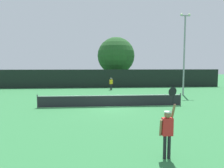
{
  "coord_description": "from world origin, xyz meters",
  "views": [
    {
      "loc": [
        -1.35,
        -16.81,
        3.36
      ],
      "look_at": [
        0.37,
        3.44,
        1.57
      ],
      "focal_mm": 33.35,
      "sensor_mm": 36.0,
      "label": 1
    }
  ],
  "objects_px": {
    "player_serving": "(167,127)",
    "tennis_ball": "(102,102)",
    "light_pole": "(184,50)",
    "parked_car_far": "(159,80)",
    "player_receiving": "(111,83)",
    "parked_car_mid": "(110,80)",
    "parked_car_near": "(86,79)",
    "large_tree": "(116,56)"
  },
  "relations": [
    {
      "from": "player_serving",
      "to": "tennis_ball",
      "type": "xyz_separation_m",
      "value": [
        -1.88,
        11.87,
        -1.12
      ]
    },
    {
      "from": "light_pole",
      "to": "parked_car_far",
      "type": "height_order",
      "value": "light_pole"
    },
    {
      "from": "player_receiving",
      "to": "light_pole",
      "type": "xyz_separation_m",
      "value": [
        7.84,
        -5.73,
        4.16
      ]
    },
    {
      "from": "tennis_ball",
      "to": "parked_car_mid",
      "type": "height_order",
      "value": "parked_car_mid"
    },
    {
      "from": "parked_car_mid",
      "to": "parked_car_near",
      "type": "bearing_deg",
      "value": 153.72
    },
    {
      "from": "parked_car_near",
      "to": "parked_car_mid",
      "type": "height_order",
      "value": "same"
    },
    {
      "from": "player_serving",
      "to": "parked_car_near",
      "type": "relative_size",
      "value": 0.59
    },
    {
      "from": "player_receiving",
      "to": "parked_car_mid",
      "type": "height_order",
      "value": "parked_car_mid"
    },
    {
      "from": "player_serving",
      "to": "parked_car_near",
      "type": "distance_m",
      "value": 33.71
    },
    {
      "from": "light_pole",
      "to": "parked_car_near",
      "type": "height_order",
      "value": "light_pole"
    },
    {
      "from": "parked_car_far",
      "to": "parked_car_mid",
      "type": "bearing_deg",
      "value": 178.76
    },
    {
      "from": "tennis_ball",
      "to": "parked_car_near",
      "type": "xyz_separation_m",
      "value": [
        -2.4,
        21.56,
        0.74
      ]
    },
    {
      "from": "parked_car_near",
      "to": "light_pole",
      "type": "bearing_deg",
      "value": -49.66
    },
    {
      "from": "tennis_ball",
      "to": "player_receiving",
      "type": "bearing_deg",
      "value": 80.64
    },
    {
      "from": "large_tree",
      "to": "light_pole",
      "type": "bearing_deg",
      "value": -64.92
    },
    {
      "from": "parked_car_mid",
      "to": "large_tree",
      "type": "bearing_deg",
      "value": -52.5
    },
    {
      "from": "tennis_ball",
      "to": "parked_car_far",
      "type": "xyz_separation_m",
      "value": [
        11.15,
        18.26,
        0.74
      ]
    },
    {
      "from": "tennis_ball",
      "to": "light_pole",
      "type": "relative_size",
      "value": 0.01
    },
    {
      "from": "large_tree",
      "to": "parked_car_near",
      "type": "bearing_deg",
      "value": 143.51
    },
    {
      "from": "tennis_ball",
      "to": "light_pole",
      "type": "height_order",
      "value": "light_pole"
    },
    {
      "from": "light_pole",
      "to": "parked_car_near",
      "type": "xyz_separation_m",
      "value": [
        -11.84,
        17.62,
        -4.39
      ]
    },
    {
      "from": "light_pole",
      "to": "large_tree",
      "type": "height_order",
      "value": "light_pole"
    },
    {
      "from": "parked_car_mid",
      "to": "parked_car_far",
      "type": "relative_size",
      "value": 1.01
    },
    {
      "from": "player_receiving",
      "to": "parked_car_mid",
      "type": "xyz_separation_m",
      "value": [
        0.54,
        9.25,
        -0.23
      ]
    },
    {
      "from": "player_receiving",
      "to": "large_tree",
      "type": "distance_m",
      "value": 8.94
    },
    {
      "from": "player_serving",
      "to": "large_tree",
      "type": "xyz_separation_m",
      "value": [
        1.21,
        29.37,
        3.93
      ]
    },
    {
      "from": "parked_car_mid",
      "to": "parked_car_far",
      "type": "xyz_separation_m",
      "value": [
        9.01,
        -0.67,
        0.0
      ]
    },
    {
      "from": "parked_car_far",
      "to": "light_pole",
      "type": "bearing_deg",
      "value": -93.86
    },
    {
      "from": "player_receiving",
      "to": "parked_car_near",
      "type": "relative_size",
      "value": 0.38
    },
    {
      "from": "large_tree",
      "to": "parked_car_near",
      "type": "relative_size",
      "value": 1.9
    },
    {
      "from": "player_receiving",
      "to": "parked_car_near",
      "type": "height_order",
      "value": "parked_car_near"
    },
    {
      "from": "player_serving",
      "to": "tennis_ball",
      "type": "bearing_deg",
      "value": 99.02
    },
    {
      "from": "parked_car_mid",
      "to": "parked_car_far",
      "type": "bearing_deg",
      "value": -0.39
    },
    {
      "from": "player_receiving",
      "to": "parked_car_mid",
      "type": "relative_size",
      "value": 0.38
    },
    {
      "from": "light_pole",
      "to": "tennis_ball",
      "type": "bearing_deg",
      "value": -157.32
    },
    {
      "from": "player_serving",
      "to": "parked_car_near",
      "type": "bearing_deg",
      "value": 97.31
    },
    {
      "from": "large_tree",
      "to": "parked_car_mid",
      "type": "xyz_separation_m",
      "value": [
        -0.95,
        1.43,
        -4.3
      ]
    },
    {
      "from": "player_serving",
      "to": "parked_car_mid",
      "type": "relative_size",
      "value": 0.6
    },
    {
      "from": "large_tree",
      "to": "parked_car_mid",
      "type": "bearing_deg",
      "value": 123.66
    },
    {
      "from": "light_pole",
      "to": "parked_car_mid",
      "type": "bearing_deg",
      "value": 115.96
    },
    {
      "from": "player_serving",
      "to": "player_receiving",
      "type": "bearing_deg",
      "value": 90.77
    },
    {
      "from": "parked_car_mid",
      "to": "parked_car_far",
      "type": "height_order",
      "value": "same"
    }
  ]
}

